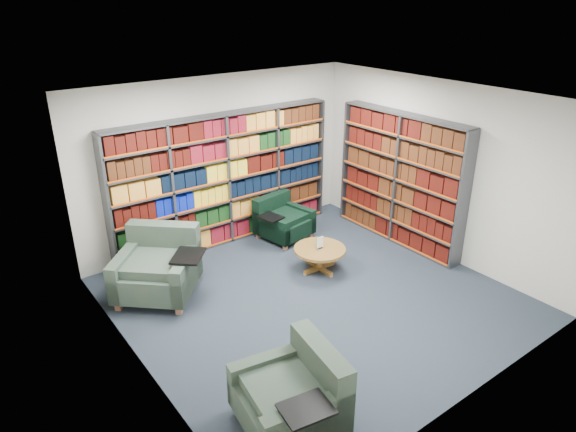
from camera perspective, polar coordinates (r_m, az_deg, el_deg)
room_shell at (r=6.75m, az=3.05°, el=1.07°), size 5.02×5.02×2.82m
bookshelf_back at (r=8.66m, az=-6.93°, el=4.02°), size 4.00×0.28×2.20m
bookshelf_right at (r=8.81m, az=12.33°, el=3.97°), size 0.28×2.50×2.20m
chair_teal_left at (r=7.56m, az=-14.10°, el=-5.62°), size 1.46×1.46×0.94m
chair_green_right at (r=9.00m, az=-0.78°, el=-0.57°), size 1.01×0.92×0.72m
chair_teal_front at (r=5.35m, az=0.98°, el=-19.35°), size 1.07×1.17×0.85m
coffee_table at (r=7.93m, az=3.54°, el=-4.08°), size 0.80×0.80×0.56m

